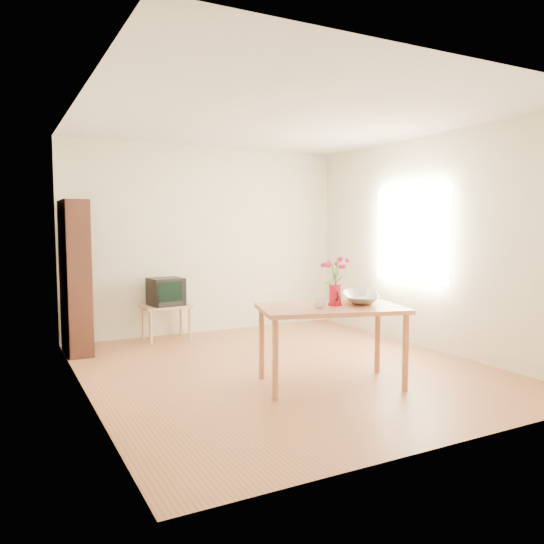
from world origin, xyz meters
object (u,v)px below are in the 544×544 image
bowl (361,277)px  table (331,316)px  mug (319,303)px  television (166,291)px  pitcher (335,296)px

bowl → table: bearing=-162.6°
table → bowl: bowl is taller
bowl → mug: bearing=-164.4°
table → mug: size_ratio=12.86×
table → television: bearing=122.5°
pitcher → mug: 0.23m
table → mug: 0.20m
table → television: television is taller
pitcher → television: size_ratio=0.45×
pitcher → bowl: 0.42m
pitcher → table: bearing=-128.2°
bowl → pitcher: bearing=-165.2°
mug → bowl: size_ratio=0.22×
mug → bowl: bearing=173.6°
bowl → television: bearing=115.9°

